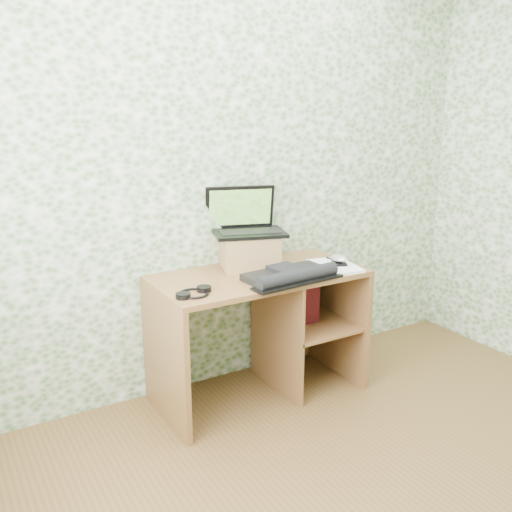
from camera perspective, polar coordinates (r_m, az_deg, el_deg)
wall_back at (r=3.39m, az=-2.43°, el=8.54°), size 3.50×0.00×3.50m
desk at (r=3.39m, az=1.16°, el=-5.76°), size 1.20×0.60×0.75m
riser at (r=3.34m, az=-0.67°, el=0.54°), size 0.39×0.36×0.19m
laptop at (r=3.34m, az=-1.05°, el=3.38°), size 0.48×0.40×0.27m
keyboard at (r=3.12m, az=3.47°, el=-1.90°), size 0.56×0.31×0.08m
headphones at (r=2.90m, az=-6.24°, el=-3.68°), size 0.21×0.20×0.03m
notepad at (r=3.38m, az=7.89°, el=-0.99°), size 0.29×0.36×0.02m
mouse at (r=3.39m, az=8.33°, el=-0.45°), size 0.12×0.14×0.04m
pen at (r=3.46m, az=7.98°, el=-0.41°), size 0.03×0.15×0.01m
red_box at (r=3.44m, az=4.17°, el=-4.31°), size 0.27×0.12×0.31m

